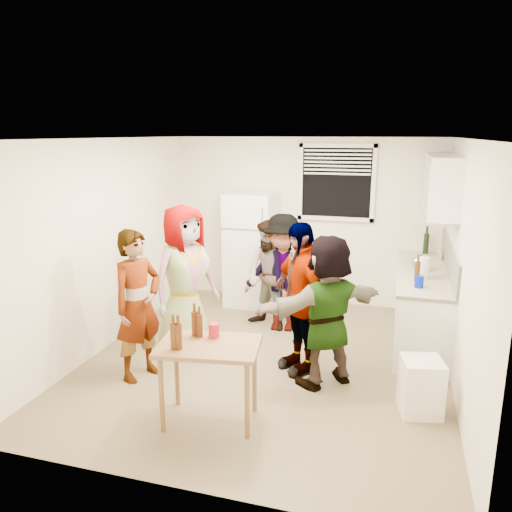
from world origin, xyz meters
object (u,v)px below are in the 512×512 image
(trash_bin, at_px, (421,388))
(guest_orange, at_px, (325,382))
(guest_black, at_px, (298,369))
(wine_bottle, at_px, (425,254))
(serving_table, at_px, (211,420))
(guest_grey, at_px, (187,350))
(red_cup, at_px, (214,337))
(kettle, at_px, (420,270))
(guest_back_right, at_px, (282,329))
(refrigerator, at_px, (251,249))
(guest_back_left, at_px, (270,327))
(beer_bottle_table, at_px, (200,337))
(guest_stripe, at_px, (142,375))
(beer_bottle_counter, at_px, (416,282))
(blue_cup, at_px, (419,287))

(trash_bin, xyz_separation_m, guest_orange, (-0.94, 0.33, -0.25))
(guest_black, bearing_deg, wine_bottle, 106.42)
(wine_bottle, distance_m, serving_table, 4.04)
(guest_grey, bearing_deg, red_cup, -116.89)
(kettle, relative_size, guest_back_right, 0.17)
(refrigerator, distance_m, guest_back_left, 1.35)
(beer_bottle_table, bearing_deg, refrigerator, 97.96)
(beer_bottle_table, bearing_deg, kettle, 50.24)
(red_cup, bearing_deg, guest_stripe, 156.62)
(beer_bottle_counter, bearing_deg, beer_bottle_table, -136.06)
(refrigerator, xyz_separation_m, guest_back_right, (0.70, -0.90, -0.85))
(guest_back_left, bearing_deg, refrigerator, 144.09)
(serving_table, bearing_deg, blue_cup, 44.23)
(kettle, distance_m, guest_black, 2.00)
(wine_bottle, distance_m, guest_black, 2.74)
(guest_back_left, bearing_deg, red_cup, -65.78)
(serving_table, height_order, red_cup, red_cup)
(beer_bottle_table, height_order, guest_back_left, beer_bottle_table)
(guest_black, bearing_deg, guest_grey, -136.67)
(guest_back_left, relative_size, guest_black, 0.88)
(guest_black, bearing_deg, beer_bottle_counter, 79.93)
(serving_table, xyz_separation_m, beer_bottle_table, (-0.14, 0.13, 0.75))
(guest_stripe, distance_m, guest_black, 1.71)
(blue_cup, distance_m, guest_orange, 1.47)
(refrigerator, relative_size, guest_back_right, 1.09)
(beer_bottle_table, relative_size, guest_back_right, 0.14)
(refrigerator, bearing_deg, guest_back_left, -59.43)
(refrigerator, bearing_deg, guest_stripe, -99.93)
(beer_bottle_table, distance_m, guest_back_left, 2.32)
(kettle, height_order, beer_bottle_counter, beer_bottle_counter)
(blue_cup, height_order, guest_grey, blue_cup)
(trash_bin, xyz_separation_m, guest_grey, (-2.66, 0.67, -0.25))
(blue_cup, xyz_separation_m, serving_table, (-1.80, -1.75, -0.90))
(wine_bottle, xyz_separation_m, beer_bottle_counter, (-0.15, -1.45, 0.00))
(beer_bottle_counter, height_order, red_cup, beer_bottle_counter)
(guest_black, distance_m, guest_orange, 0.40)
(wine_bottle, bearing_deg, beer_bottle_table, -122.07)
(wine_bottle, bearing_deg, guest_orange, -113.01)
(refrigerator, xyz_separation_m, beer_bottle_counter, (2.35, -1.24, 0.05))
(kettle, height_order, blue_cup, kettle)
(blue_cup, distance_m, guest_stripe, 3.18)
(wine_bottle, height_order, blue_cup, wine_bottle)
(red_cup, xyz_separation_m, guest_back_right, (0.14, 2.15, -0.75))
(trash_bin, distance_m, guest_back_right, 2.38)
(refrigerator, height_order, wine_bottle, refrigerator)
(red_cup, bearing_deg, guest_back_right, 86.26)
(refrigerator, bearing_deg, serving_table, -79.96)
(guest_orange, bearing_deg, trash_bin, 118.29)
(kettle, distance_m, guest_orange, 1.98)
(kettle, height_order, guest_orange, kettle)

